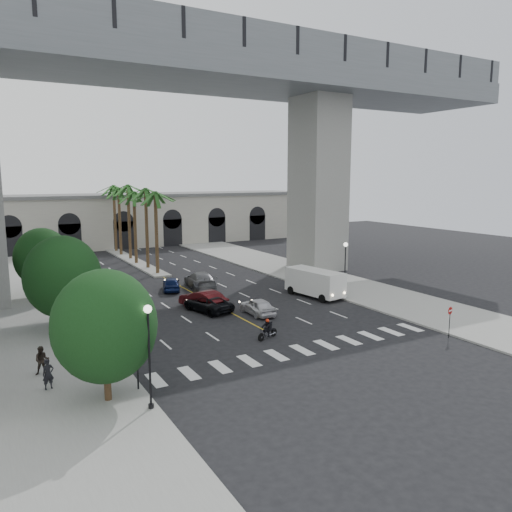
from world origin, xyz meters
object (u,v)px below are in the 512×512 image
at_px(pedestrian_a, 48,374).
at_px(do_not_enter_sign, 450,315).
at_px(car_b, 203,300).
at_px(traffic_signal_far, 117,327).
at_px(pedestrian_b, 42,360).
at_px(lamp_post_right, 345,265).
at_px(car_c, 208,303).
at_px(car_e, 171,284).
at_px(car_d, 200,280).
at_px(lamp_post_left_far, 72,274).
at_px(car_a, 258,306).
at_px(lamp_post_left_near, 149,348).
at_px(motorcycle_rider, 268,330).
at_px(traffic_signal_near, 137,347).
at_px(cargo_van, 315,282).

distance_m(pedestrian_a, do_not_enter_sign, 26.34).
bearing_deg(car_b, do_not_enter_sign, 110.77).
xyz_separation_m(traffic_signal_far, pedestrian_b, (-4.19, 0.64, -1.53)).
bearing_deg(lamp_post_right, car_c, 169.65).
height_order(traffic_signal_far, car_e, traffic_signal_far).
height_order(lamp_post_right, pedestrian_b, lamp_post_right).
bearing_deg(car_d, pedestrian_a, 57.14).
bearing_deg(do_not_enter_sign, car_d, 99.48).
bearing_deg(pedestrian_a, lamp_post_left_far, 65.23).
bearing_deg(car_e, car_a, 123.62).
relative_size(car_b, pedestrian_b, 2.94).
bearing_deg(car_e, lamp_post_right, 157.36).
distance_m(lamp_post_left_far, car_d, 13.44).
distance_m(lamp_post_left_near, do_not_enter_sign, 21.96).
xyz_separation_m(motorcycle_rider, car_c, (-0.76, 8.73, 0.02)).
distance_m(traffic_signal_far, car_e, 20.38).
bearing_deg(pedestrian_b, traffic_signal_near, -35.51).
distance_m(car_d, pedestrian_b, 23.87).
bearing_deg(lamp_post_left_near, car_a, 43.40).
xyz_separation_m(cargo_van, do_not_enter_sign, (0.99, -14.66, 0.22)).
bearing_deg(pedestrian_a, car_a, 13.03).
bearing_deg(car_c, lamp_post_right, 155.65).
bearing_deg(traffic_signal_near, car_c, 52.68).
distance_m(car_a, car_c, 4.36).
height_order(car_d, cargo_van, cargo_van).
distance_m(lamp_post_left_far, car_a, 15.88).
relative_size(car_d, cargo_van, 0.92).
relative_size(cargo_van, do_not_enter_sign, 2.77).
bearing_deg(lamp_post_left_far, traffic_signal_far, -89.60).
bearing_deg(lamp_post_right, car_a, -176.43).
relative_size(traffic_signal_near, car_b, 0.74).
bearing_deg(car_b, pedestrian_b, 16.98).
xyz_separation_m(traffic_signal_far, cargo_van, (20.81, 8.55, -1.07)).
distance_m(traffic_signal_near, pedestrian_a, 5.01).
bearing_deg(car_d, do_not_enter_sign, 119.74).
bearing_deg(pedestrian_b, traffic_signal_far, 3.72).
bearing_deg(lamp_post_right, car_b, 165.64).
height_order(cargo_van, do_not_enter_sign, cargo_van).
bearing_deg(lamp_post_left_far, lamp_post_left_near, -90.00).
xyz_separation_m(pedestrian_b, do_not_enter_sign, (25.99, -6.75, 0.68)).
bearing_deg(cargo_van, pedestrian_a, -166.30).
distance_m(car_b, pedestrian_a, 18.05).
distance_m(car_a, cargo_van, 8.27).
relative_size(motorcycle_rider, car_c, 0.39).
relative_size(motorcycle_rider, car_e, 0.48).
height_order(car_c, pedestrian_a, pedestrian_a).
height_order(traffic_signal_far, pedestrian_b, traffic_signal_far).
distance_m(car_a, pedestrian_a, 18.74).
distance_m(traffic_signal_far, cargo_van, 22.52).
height_order(traffic_signal_near, car_c, traffic_signal_near).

